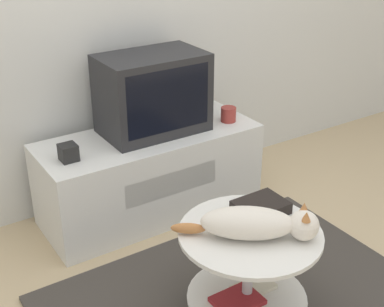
% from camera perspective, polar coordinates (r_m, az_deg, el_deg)
% --- Properties ---
extents(tv_stand, '(1.23, 0.49, 0.48)m').
position_cam_1_polar(tv_stand, '(3.03, -4.47, -2.16)').
color(tv_stand, silver).
rests_on(tv_stand, ground_plane).
extents(tv, '(0.56, 0.35, 0.43)m').
position_cam_1_polar(tv, '(2.90, -4.22, 6.39)').
color(tv, '#232326').
rests_on(tv, tv_stand).
extents(speaker, '(0.08, 0.08, 0.08)m').
position_cam_1_polar(speaker, '(2.69, -13.05, 0.10)').
color(speaker, black).
rests_on(speaker, tv_stand).
extents(mug, '(0.09, 0.09, 0.08)m').
position_cam_1_polar(mug, '(3.09, 3.90, 4.19)').
color(mug, '#99332D').
rests_on(mug, tv_stand).
extents(coffee_table, '(0.58, 0.58, 0.44)m').
position_cam_1_polar(coffee_table, '(2.25, 6.01, -11.85)').
color(coffee_table, '#B2B2B7').
rests_on(coffee_table, rug).
extents(dvd_box, '(0.21, 0.16, 0.05)m').
position_cam_1_polar(dvd_box, '(2.26, 7.34, -5.71)').
color(dvd_box, black).
rests_on(dvd_box, coffee_table).
extents(cat, '(0.48, 0.38, 0.14)m').
position_cam_1_polar(cat, '(2.09, 6.94, -7.42)').
color(cat, silver).
rests_on(cat, coffee_table).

